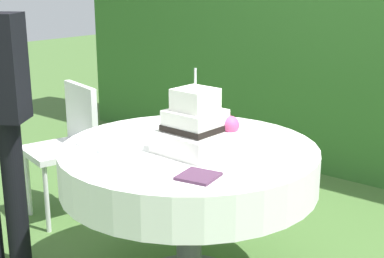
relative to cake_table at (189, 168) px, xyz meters
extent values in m
cylinder|color=#4C4C51|center=(0.00, 0.00, -0.29)|extent=(0.13, 0.13, 0.74)
cylinder|color=olive|center=(0.00, 0.00, 0.10)|extent=(1.24, 1.24, 0.03)
cylinder|color=white|center=(0.00, 0.00, 0.01)|extent=(1.27, 1.27, 0.20)
cube|color=white|center=(0.07, -0.04, 0.16)|extent=(0.32, 0.32, 0.10)
cube|color=white|center=(0.07, -0.04, 0.26)|extent=(0.24, 0.24, 0.10)
cube|color=black|center=(0.07, -0.04, 0.23)|extent=(0.25, 0.25, 0.03)
cube|color=white|center=(0.07, -0.04, 0.37)|extent=(0.18, 0.18, 0.10)
sphere|color=#E04C8C|center=(0.19, 0.07, 0.24)|extent=(0.09, 0.09, 0.09)
cylinder|color=silver|center=(0.07, -0.04, 0.46)|extent=(0.01, 0.01, 0.10)
cylinder|color=white|center=(-0.41, -0.28, 0.12)|extent=(0.14, 0.14, 0.01)
cylinder|color=white|center=(-0.24, -0.30, 0.12)|extent=(0.12, 0.12, 0.01)
cylinder|color=white|center=(0.38, 0.23, 0.12)|extent=(0.12, 0.12, 0.01)
cube|color=#4C2D47|center=(0.30, -0.30, 0.12)|extent=(0.18, 0.18, 0.01)
cylinder|color=white|center=(-1.40, -0.01, -0.43)|extent=(0.03, 0.03, 0.45)
cylinder|color=white|center=(-1.09, -0.09, -0.43)|extent=(0.03, 0.03, 0.45)
cylinder|color=white|center=(-1.32, 0.30, -0.43)|extent=(0.03, 0.03, 0.45)
cylinder|color=white|center=(-1.01, 0.22, -0.43)|extent=(0.03, 0.03, 0.45)
cube|color=white|center=(-1.20, 0.11, -0.19)|extent=(0.49, 0.49, 0.04)
cube|color=white|center=(-1.16, 0.28, 0.03)|extent=(0.40, 0.14, 0.40)
cylinder|color=black|center=(-0.86, -0.45, -0.23)|extent=(0.12, 0.12, 0.85)
camera|label=1|loc=(1.63, -1.97, 0.92)|focal=51.11mm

